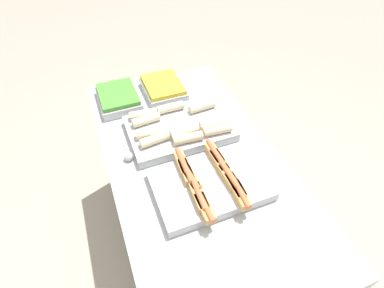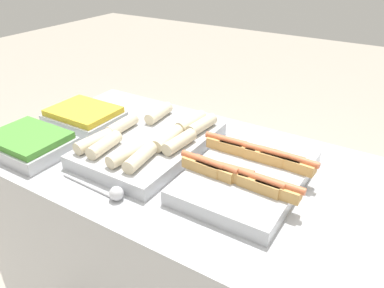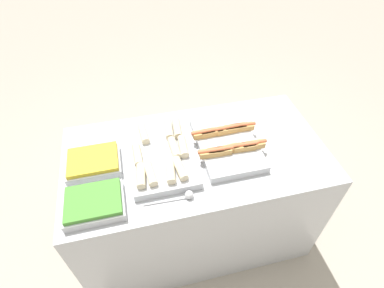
% 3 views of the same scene
% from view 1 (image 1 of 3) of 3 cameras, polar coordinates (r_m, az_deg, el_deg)
% --- Properties ---
extents(ground_plane, '(12.00, 12.00, 0.00)m').
position_cam_1_polar(ground_plane, '(2.21, 0.24, -18.63)').
color(ground_plane, '#ADA393').
extents(counter, '(1.55, 0.82, 0.90)m').
position_cam_1_polar(counter, '(1.82, 0.28, -12.35)').
color(counter, '#B7BABF').
rests_on(counter, ground_plane).
extents(tray_hotdogs, '(0.40, 0.49, 0.10)m').
position_cam_1_polar(tray_hotdogs, '(1.32, 3.39, -7.41)').
color(tray_hotdogs, '#B7BABF').
rests_on(tray_hotdogs, counter).
extents(tray_wraps, '(0.36, 0.53, 0.10)m').
position_cam_1_polar(tray_wraps, '(1.57, -2.53, 3.16)').
color(tray_wraps, '#B7BABF').
rests_on(tray_wraps, counter).
extents(tray_side_front, '(0.29, 0.23, 0.07)m').
position_cam_1_polar(tray_side_front, '(1.83, -13.85, 8.53)').
color(tray_side_front, '#B7BABF').
rests_on(tray_side_front, counter).
extents(tray_side_back, '(0.29, 0.23, 0.07)m').
position_cam_1_polar(tray_side_back, '(1.87, -5.52, 10.56)').
color(tray_side_back, '#B7BABF').
rests_on(tray_side_back, counter).
extents(serving_spoon_near, '(0.26, 0.05, 0.05)m').
position_cam_1_polar(serving_spoon_near, '(1.49, -12.20, -1.79)').
color(serving_spoon_near, silver).
rests_on(serving_spoon_near, counter).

